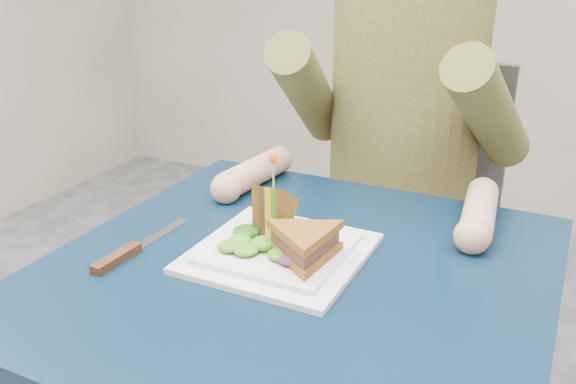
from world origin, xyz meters
The scene contains 12 objects.
table centered at (0.00, 0.00, 0.65)m, with size 0.75×0.75×0.73m.
chair centered at (0.00, 0.66, 0.54)m, with size 0.42×0.40×0.93m.
diner centered at (0.00, 0.55, 0.91)m, with size 0.54×0.59×0.74m.
plate centered at (-0.04, 0.02, 0.74)m, with size 0.26×0.26×0.02m.
sandwich_flat centered at (0.02, -0.01, 0.78)m, with size 0.19×0.19×0.05m.
sandwich_upright centered at (-0.07, 0.06, 0.78)m, with size 0.08×0.12×0.12m.
fork centered at (-0.14, 0.02, 0.73)m, with size 0.03×0.18×0.01m.
knife centered at (-0.26, -0.09, 0.74)m, with size 0.02×0.22×0.02m.
toothpick centered at (-0.07, 0.06, 0.85)m, with size 0.00×0.00×0.06m, color tan.
toothpick_frill centered at (-0.07, 0.06, 0.88)m, with size 0.01×0.01×0.02m, color orange.
lettuce_spill centered at (-0.03, 0.03, 0.76)m, with size 0.15×0.13×0.02m, color #337A14, non-canonical shape.
onion_ring centered at (-0.02, 0.02, 0.77)m, with size 0.04×0.04×0.01m, color #9E4C7A.
Camera 1 is at (0.36, -0.75, 1.19)m, focal length 38.00 mm.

